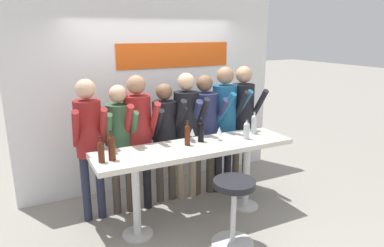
{
  "coord_description": "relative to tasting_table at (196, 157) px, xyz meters",
  "views": [
    {
      "loc": [
        -1.77,
        -3.46,
        2.3
      ],
      "look_at": [
        0.0,
        0.1,
        1.24
      ],
      "focal_mm": 32.0,
      "sensor_mm": 36.0,
      "label": 1
    }
  ],
  "objects": [
    {
      "name": "person_rightmost",
      "position": [
        1.08,
        0.58,
        0.31
      ],
      "size": [
        0.4,
        0.55,
        1.84
      ],
      "rotation": [
        0.0,
        0.0,
        -0.05
      ],
      "color": "#473D33",
      "rests_on": "ground_plane"
    },
    {
      "name": "person_far_left",
      "position": [
        -1.13,
        0.58,
        0.28
      ],
      "size": [
        0.41,
        0.55,
        1.79
      ],
      "rotation": [
        0.0,
        0.0,
        -0.07
      ],
      "color": "#23283D",
      "rests_on": "ground_plane"
    },
    {
      "name": "person_center",
      "position": [
        -0.13,
        0.65,
        0.19
      ],
      "size": [
        0.4,
        0.51,
        1.66
      ],
      "rotation": [
        0.0,
        0.0,
        -0.03
      ],
      "color": "#473D33",
      "rests_on": "ground_plane"
    },
    {
      "name": "back_wall",
      "position": [
        0.0,
        1.35,
        0.61
      ],
      "size": [
        4.05,
        0.12,
        2.9
      ],
      "color": "white",
      "rests_on": "ground_plane"
    },
    {
      "name": "wine_bottle_0",
      "position": [
        -0.08,
        0.06,
        0.28
      ],
      "size": [
        0.07,
        0.07,
        0.31
      ],
      "color": "#4C1E0F",
      "rests_on": "tasting_table"
    },
    {
      "name": "wine_bottle_5",
      "position": [
        -1.12,
        -0.05,
        0.27
      ],
      "size": [
        0.07,
        0.07,
        0.28
      ],
      "color": "#4C1E0F",
      "rests_on": "tasting_table"
    },
    {
      "name": "ground_plane",
      "position": [
        -0.0,
        0.0,
        -0.85
      ],
      "size": [
        40.0,
        40.0,
        0.0
      ],
      "primitive_type": "plane",
      "color": "gray"
    },
    {
      "name": "wine_glass_1",
      "position": [
        0.02,
        0.13,
        0.27
      ],
      "size": [
        0.07,
        0.07,
        0.18
      ],
      "color": "silver",
      "rests_on": "tasting_table"
    },
    {
      "name": "person_left",
      "position": [
        -0.75,
        0.59,
        0.21
      ],
      "size": [
        0.42,
        0.54,
        1.69
      ],
      "rotation": [
        0.0,
        0.0,
        -0.12
      ],
      "color": "#473D33",
      "rests_on": "ground_plane"
    },
    {
      "name": "person_right",
      "position": [
        0.46,
        0.62,
        0.22
      ],
      "size": [
        0.52,
        0.61,
        1.74
      ],
      "rotation": [
        0.0,
        0.0,
        -0.13
      ],
      "color": "#473D33",
      "rests_on": "ground_plane"
    },
    {
      "name": "wine_bottle_2",
      "position": [
        0.13,
        0.11,
        0.28
      ],
      "size": [
        0.08,
        0.08,
        0.3
      ],
      "color": "black",
      "rests_on": "tasting_table"
    },
    {
      "name": "tasting_table",
      "position": [
        0.0,
        0.0,
        0.0
      ],
      "size": [
        2.45,
        0.64,
        0.99
      ],
      "color": "silver",
      "rests_on": "ground_plane"
    },
    {
      "name": "bar_stool",
      "position": [
        0.13,
        -0.65,
        -0.33
      ],
      "size": [
        0.48,
        0.48,
        0.77
      ],
      "color": "silver",
      "rests_on": "ground_plane"
    },
    {
      "name": "wine_bottle_1",
      "position": [
        0.92,
        0.1,
        0.28
      ],
      "size": [
        0.07,
        0.07,
        0.31
      ],
      "color": "#B7BCC1",
      "rests_on": "tasting_table"
    },
    {
      "name": "person_center_right",
      "position": [
        0.17,
        0.6,
        0.27
      ],
      "size": [
        0.43,
        0.56,
        1.79
      ],
      "rotation": [
        0.0,
        0.0,
        -0.08
      ],
      "color": "gray",
      "rests_on": "ground_plane"
    },
    {
      "name": "wine_bottle_3",
      "position": [
        -1.01,
        -0.04,
        0.29
      ],
      "size": [
        0.08,
        0.08,
        0.33
      ],
      "color": "#4C1E0F",
      "rests_on": "tasting_table"
    },
    {
      "name": "wine_bottle_4",
      "position": [
        0.7,
        -0.05,
        0.26
      ],
      "size": [
        0.08,
        0.08,
        0.26
      ],
      "color": "#B7BCC1",
      "rests_on": "tasting_table"
    },
    {
      "name": "person_far_right",
      "position": [
        0.76,
        0.58,
        0.31
      ],
      "size": [
        0.48,
        0.61,
        1.84
      ],
      "rotation": [
        0.0,
        0.0,
        0.2
      ],
      "color": "black",
      "rests_on": "ground_plane"
    },
    {
      "name": "person_center_left",
      "position": [
        -0.53,
        0.56,
        0.28
      ],
      "size": [
        0.42,
        0.55,
        1.8
      ],
      "rotation": [
        0.0,
        0.0,
        -0.05
      ],
      "color": "black",
      "rests_on": "ground_plane"
    },
    {
      "name": "wine_glass_0",
      "position": [
        0.35,
        0.05,
        0.27
      ],
      "size": [
        0.07,
        0.07,
        0.18
      ],
      "color": "silver",
      "rests_on": "tasting_table"
    }
  ]
}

